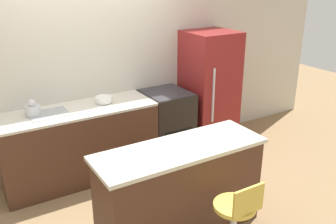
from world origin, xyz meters
name	(u,v)px	position (x,y,z in m)	size (l,w,h in m)	color
ground_plane	(114,183)	(0.00, 0.00, 0.00)	(14.00, 14.00, 0.00)	#8E704C
wall_back	(87,70)	(0.00, 0.70, 1.30)	(8.00, 0.06, 2.60)	beige
back_counter	(80,144)	(-0.28, 0.35, 0.46)	(1.89, 0.65, 0.94)	#4C2D1E
kitchen_island	(180,189)	(0.23, -1.16, 0.47)	(1.69, 0.59, 0.93)	#4C2D1E
oven_range	(166,124)	(0.97, 0.34, 0.47)	(0.60, 0.66, 0.94)	black
refrigerator	(209,90)	(1.69, 0.34, 0.85)	(0.68, 0.69, 1.70)	maroon
stool_chair	(236,221)	(0.44, -1.76, 0.41)	(0.38, 0.38, 0.82)	#B7B7BC
kettle	(33,109)	(-0.78, 0.39, 1.01)	(0.16, 0.16, 0.19)	silver
mixing_bowl	(104,99)	(0.09, 0.39, 0.97)	(0.21, 0.21, 0.07)	white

